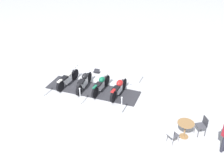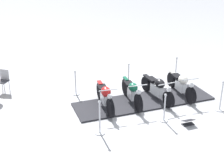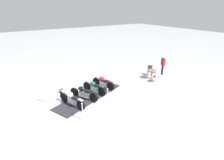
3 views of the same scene
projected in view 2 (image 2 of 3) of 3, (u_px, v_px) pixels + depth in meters
The scene contains 14 objects.
ground_plane at pixel (144, 102), 11.98m from camera, with size 80.00×80.00×0.00m, color #B2B2B7.
display_platform at pixel (144, 101), 11.97m from camera, with size 5.35×1.50×0.05m, color #28282D.
motorcycle_maroon at pixel (105, 96), 11.25m from camera, with size 0.89×2.02×0.94m.
motorcycle_forest at pixel (132, 92), 11.58m from camera, with size 0.89×2.03×0.96m.
motorcycle_black at pixel (158, 88), 11.92m from camera, with size 1.20×2.03×0.89m.
motorcycle_cream at pixel (181, 84), 12.25m from camera, with size 0.93×2.15×0.93m.
stanchion_right_front at pixel (100, 123), 9.77m from camera, with size 0.32×0.32×1.14m.
stanchion_left_rear at pixel (176, 71), 13.89m from camera, with size 0.28×0.28×1.06m.
stanchion_right_rear at pixel (221, 101), 11.22m from camera, with size 0.35×0.35×1.14m.
stanchion_right_mid at pixel (164, 111), 10.50m from camera, with size 0.28×0.28×1.01m.
stanchion_left_mid at pixel (128, 79), 13.19m from camera, with size 0.32×0.32×1.04m.
stanchion_left_front at pixel (76, 86), 12.46m from camera, with size 0.28×0.28×1.02m.
info_placard at pixel (188, 122), 10.37m from camera, with size 0.45×0.40×0.23m.
cafe_chair_near_table at pixel (3, 79), 12.65m from camera, with size 0.48×0.48×0.93m.
Camera 2 is at (-0.88, -10.79, 5.33)m, focal length 50.33 mm.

